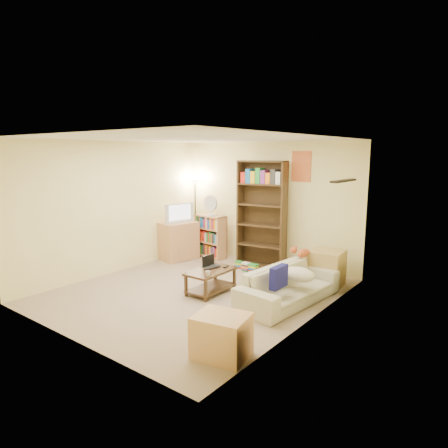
# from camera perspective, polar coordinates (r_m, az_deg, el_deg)

# --- Properties ---
(room) EXTENTS (4.50, 4.54, 2.52)m
(room) POSITION_cam_1_polar(r_m,az_deg,el_deg) (6.40, -4.04, 4.24)
(room) COLOR tan
(room) RESTS_ON ground
(sofa) EXTENTS (2.01, 1.11, 0.55)m
(sofa) POSITION_cam_1_polar(r_m,az_deg,el_deg) (6.27, 9.27, -8.66)
(sofa) COLOR beige
(sofa) RESTS_ON ground
(navy_pillow) EXTENTS (0.11, 0.36, 0.32)m
(navy_pillow) POSITION_cam_1_polar(r_m,az_deg,el_deg) (5.83, 7.83, -7.51)
(navy_pillow) COLOR navy
(navy_pillow) RESTS_ON sofa
(cream_blanket) EXTENTS (0.50, 0.36, 0.22)m
(cream_blanket) POSITION_cam_1_polar(r_m,az_deg,el_deg) (6.17, 10.59, -7.09)
(cream_blanket) COLOR beige
(cream_blanket) RESTS_ON sofa
(tabby_cat) EXTENTS (0.43, 0.19, 0.15)m
(tabby_cat) POSITION_cam_1_polar(r_m,az_deg,el_deg) (6.88, 11.04, -4.01)
(tabby_cat) COLOR #C25329
(tabby_cat) RESTS_ON sofa
(coffee_table) EXTENTS (0.49, 0.87, 0.39)m
(coffee_table) POSITION_cam_1_polar(r_m,az_deg,el_deg) (6.62, -1.90, -7.76)
(coffee_table) COLOR #3D2B17
(coffee_table) RESTS_ON ground
(laptop) EXTENTS (0.40, 0.30, 0.03)m
(laptop) POSITION_cam_1_polar(r_m,az_deg,el_deg) (6.66, -1.42, -6.24)
(laptop) COLOR black
(laptop) RESTS_ON coffee_table
(laptop_screen) EXTENTS (0.01, 0.29, 0.19)m
(laptop_screen) POSITION_cam_1_polar(r_m,az_deg,el_deg) (6.71, -2.27, -5.22)
(laptop_screen) COLOR white
(laptop_screen) RESTS_ON laptop
(mug) EXTENTS (0.11, 0.11, 0.08)m
(mug) POSITION_cam_1_polar(r_m,az_deg,el_deg) (6.26, -2.30, -7.08)
(mug) COLOR silver
(mug) RESTS_ON coffee_table
(tv_remote) EXTENTS (0.09, 0.16, 0.02)m
(tv_remote) POSITION_cam_1_polar(r_m,az_deg,el_deg) (6.74, 0.28, -6.08)
(tv_remote) COLOR black
(tv_remote) RESTS_ON coffee_table
(tv_stand) EXTENTS (0.69, 0.85, 0.81)m
(tv_stand) POSITION_cam_1_polar(r_m,az_deg,el_deg) (8.69, -6.55, -2.38)
(tv_stand) COLOR tan
(tv_stand) RESTS_ON ground
(television) EXTENTS (0.75, 0.39, 0.41)m
(television) POSITION_cam_1_polar(r_m,az_deg,el_deg) (8.58, -6.63, 1.60)
(television) COLOR black
(television) RESTS_ON tv_stand
(tall_bookshelf) EXTENTS (1.00, 0.47, 2.13)m
(tall_bookshelf) POSITION_cam_1_polar(r_m,az_deg,el_deg) (7.91, 5.39, 1.72)
(tall_bookshelf) COLOR #402C18
(tall_bookshelf) RESTS_ON ground
(short_bookshelf) EXTENTS (0.76, 0.37, 0.94)m
(short_bookshelf) POSITION_cam_1_polar(r_m,az_deg,el_deg) (8.76, -1.94, -1.78)
(short_bookshelf) COLOR tan
(short_bookshelf) RESTS_ON ground
(desk_fan) EXTENTS (0.33, 0.19, 0.45)m
(desk_fan) POSITION_cam_1_polar(r_m,az_deg,el_deg) (8.58, -1.89, 2.72)
(desk_fan) COLOR silver
(desk_fan) RESTS_ON short_bookshelf
(floor_lamp) EXTENTS (0.29, 0.29, 1.70)m
(floor_lamp) POSITION_cam_1_polar(r_m,az_deg,el_deg) (9.12, -4.15, 4.29)
(floor_lamp) COLOR black
(floor_lamp) RESTS_ON ground
(side_table) EXTENTS (0.58, 0.58, 0.62)m
(side_table) POSITION_cam_1_polar(r_m,az_deg,el_deg) (7.17, 14.44, -6.12)
(side_table) COLOR tan
(side_table) RESTS_ON ground
(end_cabinet) EXTENTS (0.68, 0.60, 0.49)m
(end_cabinet) POSITION_cam_1_polar(r_m,az_deg,el_deg) (4.66, -0.33, -15.71)
(end_cabinet) COLOR #DCB66B
(end_cabinet) RESTS_ON ground
(book_stacks) EXTENTS (0.87, 0.42, 0.20)m
(book_stacks) POSITION_cam_1_polar(r_m,az_deg,el_deg) (7.72, 3.79, -6.38)
(book_stacks) COLOR red
(book_stacks) RESTS_ON ground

